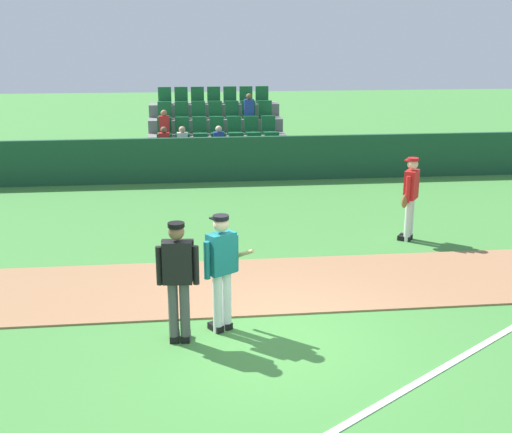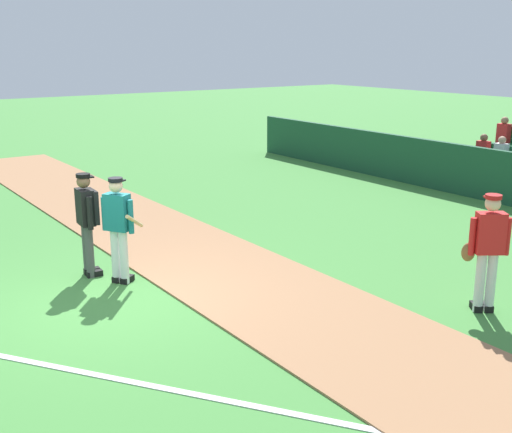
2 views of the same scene
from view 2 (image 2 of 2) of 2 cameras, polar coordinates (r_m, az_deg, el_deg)
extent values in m
plane|color=#42843A|center=(10.25, -12.51, -7.13)|extent=(80.00, 80.00, 0.00)
cube|color=#9E704C|center=(11.13, -2.62, -4.90)|extent=(28.00, 2.55, 0.03)
cube|color=white|center=(7.59, -6.96, -15.06)|extent=(9.91, 6.94, 0.01)
cube|color=#196033|center=(18.34, 19.23, 4.57)|extent=(0.44, 0.40, 0.08)
cube|color=#196033|center=(18.48, 19.70, 5.39)|extent=(0.44, 0.08, 0.50)
cube|color=red|center=(18.34, 19.41, 5.51)|extent=(0.32, 0.22, 0.52)
sphere|color=brown|center=(18.29, 19.50, 6.59)|extent=(0.20, 0.20, 0.20)
cube|color=#196033|center=(18.04, 20.64, 4.28)|extent=(0.44, 0.40, 0.08)
cube|color=#196033|center=(18.18, 21.11, 5.12)|extent=(0.44, 0.08, 0.50)
cube|color=silver|center=(18.03, 20.82, 5.23)|extent=(0.32, 0.22, 0.52)
sphere|color=tan|center=(17.98, 20.92, 6.33)|extent=(0.20, 0.20, 0.20)
cube|color=#196033|center=(18.97, 20.86, 5.98)|extent=(0.44, 0.40, 0.08)
cube|color=#196033|center=(19.12, 21.30, 6.76)|extent=(0.44, 0.08, 0.50)
cube|color=red|center=(18.98, 21.03, 6.88)|extent=(0.32, 0.22, 0.52)
sphere|color=#9E7051|center=(18.94, 21.13, 7.92)|extent=(0.20, 0.20, 0.20)
cylinder|color=white|center=(10.79, -12.29, -3.44)|extent=(0.14, 0.14, 0.90)
cylinder|color=white|center=(10.70, -11.59, -3.55)|extent=(0.14, 0.14, 0.90)
cube|color=black|center=(10.96, -12.00, -5.33)|extent=(0.24, 0.28, 0.10)
cube|color=black|center=(10.88, -11.30, -5.46)|extent=(0.24, 0.28, 0.10)
cube|color=#197075|center=(10.54, -12.16, 0.38)|extent=(0.46, 0.40, 0.60)
cylinder|color=#197075|center=(10.69, -13.25, 0.25)|extent=(0.09, 0.09, 0.55)
cylinder|color=#197075|center=(10.41, -11.01, -0.02)|extent=(0.09, 0.09, 0.55)
sphere|color=beige|center=(10.44, -12.29, 2.67)|extent=(0.22, 0.22, 0.22)
cylinder|color=black|center=(10.42, -12.32, 3.20)|extent=(0.23, 0.23, 0.06)
cube|color=black|center=(10.50, -12.00, 3.15)|extent=(0.22, 0.20, 0.02)
cylinder|color=tan|center=(10.52, -10.68, -0.41)|extent=(0.64, 0.56, 0.41)
cylinder|color=#4C4C4C|center=(11.27, -14.72, -2.80)|extent=(0.14, 0.14, 0.90)
cylinder|color=#4C4C4C|center=(11.12, -14.49, -3.02)|extent=(0.14, 0.14, 0.90)
cube|color=black|center=(11.41, -14.30, -4.67)|extent=(0.14, 0.27, 0.10)
cube|color=black|center=(11.26, -14.06, -4.91)|extent=(0.14, 0.27, 0.10)
cube|color=black|center=(10.99, -14.86, 0.82)|extent=(0.42, 0.25, 0.60)
cylinder|color=black|center=(11.24, -15.20, 0.83)|extent=(0.09, 0.09, 0.55)
cylinder|color=black|center=(10.77, -14.47, 0.28)|extent=(0.09, 0.09, 0.55)
sphere|color=brown|center=(10.90, -15.01, 3.01)|extent=(0.22, 0.22, 0.22)
cylinder|color=black|center=(10.88, -15.04, 3.52)|extent=(0.23, 0.23, 0.06)
cube|color=black|center=(10.91, -14.53, 3.43)|extent=(0.19, 0.13, 0.02)
cube|color=black|center=(11.03, -14.21, 0.90)|extent=(0.44, 0.11, 0.56)
cylinder|color=silver|center=(9.94, 19.16, -5.54)|extent=(0.14, 0.14, 0.90)
cylinder|color=silver|center=(10.00, 20.03, -5.51)|extent=(0.14, 0.14, 0.90)
cube|color=black|center=(10.14, 18.86, -7.54)|extent=(0.28, 0.25, 0.10)
cube|color=black|center=(10.19, 19.72, -7.50)|extent=(0.28, 0.25, 0.10)
cube|color=red|center=(9.74, 19.98, -1.38)|extent=(0.41, 0.45, 0.60)
cylinder|color=red|center=(9.67, 18.56, -1.68)|extent=(0.09, 0.09, 0.55)
cylinder|color=red|center=(9.85, 21.32, -1.65)|extent=(0.09, 0.09, 0.55)
sphere|color=beige|center=(9.64, 20.20, 1.07)|extent=(0.22, 0.22, 0.22)
cylinder|color=#B21919|center=(9.62, 20.26, 1.65)|extent=(0.23, 0.23, 0.06)
cube|color=#B21919|center=(9.72, 20.04, 1.62)|extent=(0.20, 0.22, 0.02)
ellipsoid|color=brown|center=(9.78, 18.24, -3.00)|extent=(0.21, 0.23, 0.28)
camera|label=1|loc=(11.03, -62.21, 9.43)|focal=45.48mm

